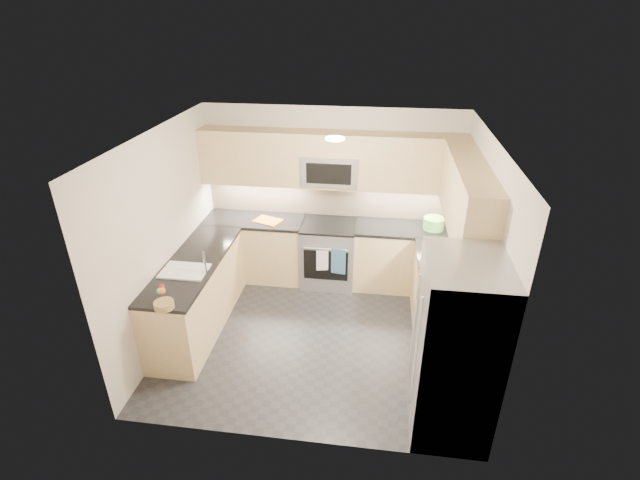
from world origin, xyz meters
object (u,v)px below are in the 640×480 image
at_px(utensil_bowl, 434,223).
at_px(fruit_basket, 164,305).
at_px(microwave, 330,169).
at_px(gas_range, 329,254).
at_px(cutting_board, 268,221).
at_px(refrigerator, 455,348).

height_order(utensil_bowl, fruit_basket, utensil_bowl).
xyz_separation_m(microwave, utensil_bowl, (1.44, -0.09, -0.68)).
xyz_separation_m(gas_range, fruit_basket, (-1.42, -2.24, 0.52)).
relative_size(utensil_bowl, cutting_board, 0.76).
bearing_deg(fruit_basket, refrigerator, -3.76).
height_order(gas_range, microwave, microwave).
height_order(utensil_bowl, cutting_board, utensil_bowl).
relative_size(gas_range, microwave, 1.20).
relative_size(cutting_board, fruit_basket, 1.86).
bearing_deg(refrigerator, gas_range, 120.88).
distance_m(gas_range, cutting_board, 1.00).
relative_size(microwave, fruit_basket, 3.77).
height_order(gas_range, utensil_bowl, utensil_bowl).
distance_m(gas_range, fruit_basket, 2.70).
height_order(gas_range, fruit_basket, fruit_basket).
bearing_deg(gas_range, utensil_bowl, 1.23).
bearing_deg(utensil_bowl, cutting_board, -178.60).
bearing_deg(cutting_board, utensil_bowl, 1.40).
height_order(microwave, refrigerator, microwave).
bearing_deg(utensil_bowl, refrigerator, -89.81).
xyz_separation_m(utensil_bowl, cutting_board, (-2.31, -0.06, -0.08)).
bearing_deg(microwave, gas_range, -90.00).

